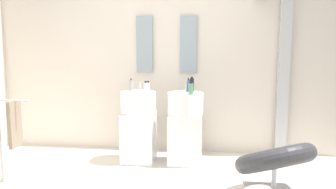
# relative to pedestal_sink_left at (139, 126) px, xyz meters

# --- Properties ---
(rear_partition) EXTENTS (4.80, 0.10, 2.60)m
(rear_partition) POSITION_rel_pedestal_sink_left_xyz_m (0.29, 0.53, 0.84)
(rear_partition) COLOR beige
(rear_partition) RESTS_ON ground_plane
(pedestal_sink_left) EXTENTS (0.44, 0.44, 0.98)m
(pedestal_sink_left) POSITION_rel_pedestal_sink_left_xyz_m (0.00, 0.00, 0.00)
(pedestal_sink_left) COLOR white
(pedestal_sink_left) RESTS_ON ground_plane
(pedestal_sink_right) EXTENTS (0.44, 0.44, 0.98)m
(pedestal_sink_right) POSITION_rel_pedestal_sink_left_xyz_m (0.58, 0.00, 0.00)
(pedestal_sink_right) COLOR white
(pedestal_sink_right) RESTS_ON ground_plane
(vanity_mirror_left) EXTENTS (0.22, 0.03, 0.74)m
(vanity_mirror_left) POSITION_rel_pedestal_sink_left_xyz_m (0.00, 0.46, 1.00)
(vanity_mirror_left) COLOR #8C9EA8
(vanity_mirror_right) EXTENTS (0.22, 0.03, 0.74)m
(vanity_mirror_right) POSITION_rel_pedestal_sink_left_xyz_m (0.58, 0.46, 1.00)
(vanity_mirror_right) COLOR #8C9EA8
(shower_column) EXTENTS (0.49, 0.24, 2.05)m
(shower_column) POSITION_rel_pedestal_sink_left_xyz_m (1.79, 0.41, 0.62)
(shower_column) COLOR #B7BABF
(shower_column) RESTS_ON ground_plane
(lounge_chair) EXTENTS (1.09, 1.09, 0.65)m
(lounge_chair) POSITION_rel_pedestal_sink_left_xyz_m (1.52, -0.92, -0.11)
(lounge_chair) COLOR #B7BABF
(lounge_chair) RESTS_ON ground_plane
(towel_rack) EXTENTS (0.37, 0.22, 0.95)m
(towel_rack) POSITION_rel_pedestal_sink_left_xyz_m (-1.18, -0.86, 0.17)
(towel_rack) COLOR #B7BABF
(towel_rack) RESTS_ON ground_plane
(soap_bottle_grey) EXTENTS (0.04, 0.04, 0.15)m
(soap_bottle_grey) POSITION_rel_pedestal_sink_left_xyz_m (-0.11, 0.10, 0.50)
(soap_bottle_grey) COLOR #99999E
(soap_bottle_grey) RESTS_ON pedestal_sink_left
(soap_bottle_blue) EXTENTS (0.04, 0.04, 0.16)m
(soap_bottle_blue) POSITION_rel_pedestal_sink_left_xyz_m (0.61, 0.14, 0.50)
(soap_bottle_blue) COLOR #4C72B7
(soap_bottle_blue) RESTS_ON pedestal_sink_right
(soap_bottle_white) EXTENTS (0.04, 0.04, 0.14)m
(soap_bottle_white) POSITION_rel_pedestal_sink_left_xyz_m (0.13, -0.01, 0.49)
(soap_bottle_white) COLOR white
(soap_bottle_white) RESTS_ON pedestal_sink_left
(soap_bottle_black) EXTENTS (0.05, 0.05, 0.19)m
(soap_bottle_black) POSITION_rel_pedestal_sink_left_xyz_m (0.65, 0.11, 0.51)
(soap_bottle_black) COLOR black
(soap_bottle_black) RESTS_ON pedestal_sink_right
(soap_bottle_clear) EXTENTS (0.05, 0.05, 0.14)m
(soap_bottle_clear) POSITION_rel_pedestal_sink_left_xyz_m (0.11, -0.06, 0.49)
(soap_bottle_clear) COLOR silver
(soap_bottle_clear) RESTS_ON pedestal_sink_left
(soap_bottle_green) EXTENTS (0.06, 0.06, 0.15)m
(soap_bottle_green) POSITION_rel_pedestal_sink_left_xyz_m (0.66, -0.12, 0.49)
(soap_bottle_green) COLOR #59996B
(soap_bottle_green) RESTS_ON pedestal_sink_right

